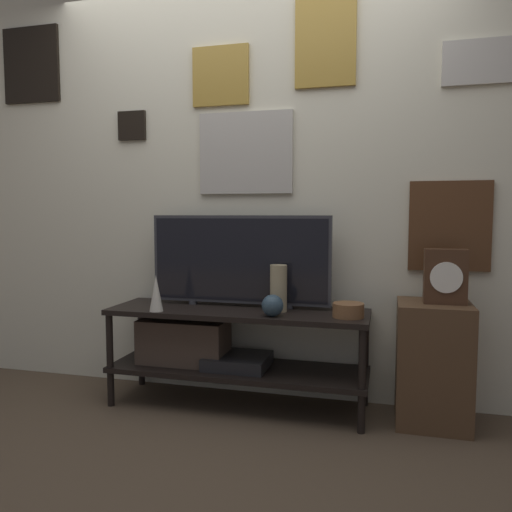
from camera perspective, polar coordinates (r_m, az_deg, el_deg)
name	(u,v)px	position (r m, az deg, el deg)	size (l,w,h in m)	color
ground_plane	(224,423)	(2.83, -3.70, -18.55)	(12.00, 12.00, 0.00)	#4C3D2D
wall_back	(250,175)	(3.11, -0.68, 9.27)	(6.40, 0.08, 2.70)	beige
media_console	(216,343)	(2.98, -4.59, -9.93)	(1.50, 0.44, 0.57)	black
television	(240,260)	(2.95, -1.89, -0.42)	(1.09, 0.05, 0.54)	#333338
vase_tall_ceramic	(279,288)	(2.82, 2.59, -3.70)	(0.10, 0.10, 0.26)	tan
vase_wide_bowl	(348,310)	(2.72, 10.50, -6.10)	(0.17, 0.17, 0.08)	brown
vase_round_glass	(273,305)	(2.69, 1.90, -5.67)	(0.12, 0.12, 0.12)	#2D4251
vase_slim_bronze	(156,293)	(2.88, -11.35, -4.17)	(0.08, 0.08, 0.21)	beige
side_table	(433,363)	(2.88, 19.56, -11.47)	(0.38, 0.37, 0.65)	#513823
mantel_clock	(445,276)	(2.78, 20.81, -2.19)	(0.21, 0.11, 0.29)	#422819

